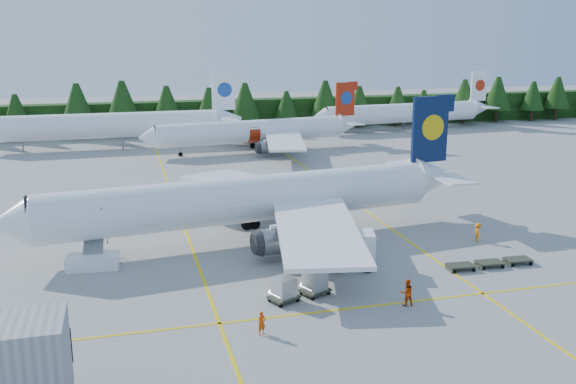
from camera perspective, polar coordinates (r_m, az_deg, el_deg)
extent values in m
plane|color=#A1A19C|center=(53.34, 8.00, -7.14)|extent=(320.00, 320.00, 0.00)
cube|color=yellow|center=(68.68, -9.47, -2.35)|extent=(0.25, 120.00, 0.01)
cube|color=yellow|center=(73.12, 6.32, -1.23)|extent=(0.25, 120.00, 0.01)
cube|color=yellow|center=(48.29, 10.77, -9.56)|extent=(80.00, 0.25, 0.01)
cube|color=black|center=(130.24, -6.05, 6.82)|extent=(220.00, 4.00, 6.00)
cube|color=#989BA1|center=(36.31, -23.78, -14.33)|extent=(6.00, 4.00, 5.20)
cylinder|color=white|center=(60.00, -3.94, -0.68)|extent=(37.47, 9.10, 4.38)
cone|color=white|center=(57.26, -23.46, -2.55)|extent=(3.60, 4.73, 4.38)
cube|color=#08173D|center=(67.86, 12.50, 5.45)|extent=(4.17, 0.91, 6.79)
cube|color=white|center=(69.74, -3.78, 0.85)|extent=(12.96, 17.65, 1.24)
cylinder|color=slate|center=(66.73, -4.74, -1.13)|extent=(3.98, 2.76, 2.30)
cube|color=white|center=(53.01, 2.63, -3.38)|extent=(9.49, 17.35, 1.24)
cylinder|color=slate|center=(55.24, -0.75, -4.31)|extent=(3.98, 2.76, 2.30)
cylinder|color=slate|center=(58.23, -17.27, -4.85)|extent=(0.26, 0.26, 1.86)
cylinder|color=white|center=(105.94, -3.26, 5.41)|extent=(31.67, 7.68, 3.70)
cone|color=white|center=(101.78, -12.39, 4.76)|extent=(3.04, 4.00, 3.70)
cube|color=#AA210B|center=(112.03, 5.10, 8.23)|extent=(3.53, 0.77, 5.74)
cube|color=white|center=(114.27, -3.23, 5.76)|extent=(10.95, 14.92, 1.05)
cylinder|color=slate|center=(111.54, -3.70, 4.88)|extent=(3.37, 2.33, 1.94)
cube|color=white|center=(99.69, -0.27, 4.57)|extent=(8.03, 14.67, 1.05)
cylinder|color=slate|center=(101.55, -1.77, 4.00)|extent=(3.37, 2.33, 1.94)
cylinder|color=slate|center=(103.16, -9.55, 3.57)|extent=(0.22, 0.22, 1.57)
cylinder|color=white|center=(113.02, -15.67, 5.72)|extent=(36.32, 4.52, 4.27)
cube|color=white|center=(113.98, -5.77, 8.93)|extent=(4.06, 0.40, 6.62)
cylinder|color=slate|center=(114.42, -22.49, 3.75)|extent=(0.26, 0.26, 1.71)
cylinder|color=white|center=(130.77, 10.10, 6.92)|extent=(33.00, 6.85, 3.86)
cone|color=white|center=(122.87, 2.87, 6.67)|extent=(3.04, 4.09, 3.86)
cube|color=white|center=(140.08, 16.60, 9.00)|extent=(3.68, 0.67, 5.98)
cylinder|color=slate|center=(125.38, 5.09, 5.53)|extent=(0.23, 0.23, 1.54)
cube|color=white|center=(56.12, -16.95, -5.94)|extent=(4.41, 2.56, 1.11)
cube|color=slate|center=(57.47, -16.85, -3.60)|extent=(1.93, 4.15, 3.00)
cube|color=slate|center=(59.02, -16.74, -1.75)|extent=(1.91, 1.36, 0.12)
cube|color=silver|center=(53.54, 1.93, -5.59)|extent=(2.70, 2.70, 2.33)
cube|color=black|center=(53.36, 1.94, -5.03)|extent=(2.35, 2.51, 1.00)
cube|color=silver|center=(53.62, 5.50, -5.06)|extent=(4.47, 3.35, 2.88)
cube|color=#333728|center=(55.19, 15.10, -6.31)|extent=(2.25, 1.48, 0.13)
cube|color=#333728|center=(56.58, 17.50, -5.98)|extent=(2.25, 1.48, 0.13)
cube|color=#333728|center=(58.07, 19.77, -5.65)|extent=(2.25, 1.48, 0.13)
cube|color=#333728|center=(47.31, -0.38, -9.33)|extent=(2.53, 2.30, 0.13)
cube|color=silver|center=(47.00, -0.38, -8.44)|extent=(1.90, 1.87, 1.45)
cube|color=#333728|center=(48.54, 2.40, -8.71)|extent=(2.53, 2.30, 0.13)
cube|color=silver|center=(48.24, 2.41, -7.84)|extent=(1.90, 1.87, 1.45)
imported|color=#DF3F04|center=(42.44, -2.34, -11.57)|extent=(0.69, 0.60, 1.60)
imported|color=#DC3A04|center=(47.29, 10.51, -8.77)|extent=(0.97, 0.76, 1.99)
imported|color=orange|center=(62.83, 16.53, -3.45)|extent=(0.65, 0.83, 1.79)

